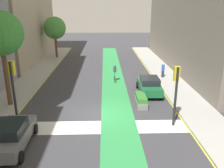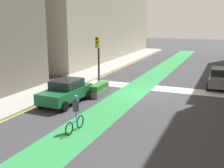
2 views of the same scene
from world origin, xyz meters
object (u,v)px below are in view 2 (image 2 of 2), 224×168
(median_planter, at_px, (99,90))
(car_green_right_far, at_px, (66,91))
(traffic_signal_near_right, at_px, (98,51))
(cyclist_in_lane, at_px, (75,113))
(car_grey_left_near, at_px, (221,78))

(median_planter, bearing_deg, car_green_right_far, 66.54)
(car_green_right_far, bearing_deg, median_planter, -113.46)
(traffic_signal_near_right, bearing_deg, cyclist_in_lane, 109.37)
(traffic_signal_near_right, relative_size, median_planter, 1.78)
(median_planter, bearing_deg, cyclist_in_lane, 105.67)
(car_green_right_far, height_order, median_planter, car_green_right_far)
(cyclist_in_lane, xyz_separation_m, median_planter, (1.85, -6.58, -0.57))
(car_green_right_far, xyz_separation_m, car_grey_left_near, (-9.34, -8.59, 0.00))
(car_green_right_far, distance_m, cyclist_in_lane, 4.94)
(car_green_right_far, height_order, cyclist_in_lane, cyclist_in_lane)
(traffic_signal_near_right, bearing_deg, median_planter, 115.98)
(cyclist_in_lane, bearing_deg, car_grey_left_near, -116.86)
(cyclist_in_lane, bearing_deg, traffic_signal_near_right, -70.63)
(traffic_signal_near_right, xyz_separation_m, car_green_right_far, (-0.52, 6.10, -2.03))
(traffic_signal_near_right, distance_m, car_green_right_far, 6.45)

